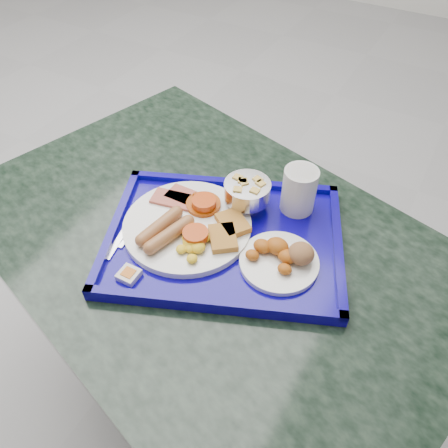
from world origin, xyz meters
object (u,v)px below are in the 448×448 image
(tray, at_px, (224,239))
(bread_plate, at_px, (282,257))
(juice_cup, at_px, (299,189))
(fruit_bowl, at_px, (247,191))
(main_plate, at_px, (189,225))
(table, at_px, (210,285))

(tray, distance_m, bread_plate, 0.14)
(tray, distance_m, juice_cup, 0.20)
(tray, xyz_separation_m, fruit_bowl, (-0.00, 0.11, 0.05))
(main_plate, xyz_separation_m, juice_cup, (0.17, 0.18, 0.04))
(tray, bearing_deg, bread_plate, -0.92)
(tray, xyz_separation_m, juice_cup, (0.10, 0.16, 0.06))
(fruit_bowl, xyz_separation_m, juice_cup, (0.10, 0.05, 0.01))
(table, relative_size, bread_plate, 8.01)
(tray, xyz_separation_m, main_plate, (-0.07, -0.02, 0.02))
(table, xyz_separation_m, tray, (0.04, 0.00, 0.19))
(table, distance_m, juice_cup, 0.33)
(tray, relative_size, juice_cup, 5.65)
(tray, relative_size, main_plate, 2.15)
(main_plate, relative_size, juice_cup, 2.63)
(main_plate, xyz_separation_m, bread_plate, (0.21, 0.02, 0.00))
(table, height_order, tray, tray)
(juice_cup, bearing_deg, fruit_bowl, -151.52)
(main_plate, distance_m, bread_plate, 0.21)
(table, distance_m, bread_plate, 0.28)
(table, distance_m, tray, 0.20)
(fruit_bowl, bearing_deg, table, -108.92)
(main_plate, bearing_deg, bread_plate, 4.63)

